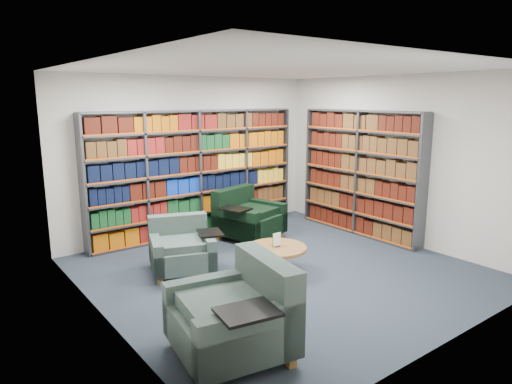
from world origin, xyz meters
TOP-DOWN VIEW (x-y plane):
  - room_shell at (0.00, 0.00)m, footprint 5.02×5.02m
  - bookshelf_back at (0.00, 2.34)m, footprint 4.00×0.28m
  - bookshelf_right at (2.34, 0.60)m, footprint 0.28×2.50m
  - chair_teal_left at (-1.13, 0.87)m, footprint 1.11×1.07m
  - chair_green_right at (0.51, 1.59)m, footprint 1.25×1.17m
  - chair_teal_front at (-1.70, -1.41)m, footprint 1.18×1.29m
  - coffee_table at (-0.11, -0.03)m, footprint 0.83×0.83m

SIDE VIEW (x-z plane):
  - chair_teal_left at x=-1.13m, z-range -0.07..0.69m
  - coffee_table at x=-0.11m, z-range 0.02..0.60m
  - chair_green_right at x=0.51m, z-range -0.08..0.78m
  - chair_teal_front at x=-1.70m, z-range -0.09..0.84m
  - bookshelf_back at x=0.00m, z-range 0.00..2.20m
  - bookshelf_right at x=2.34m, z-range 0.00..2.20m
  - room_shell at x=0.00m, z-range -0.01..2.81m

